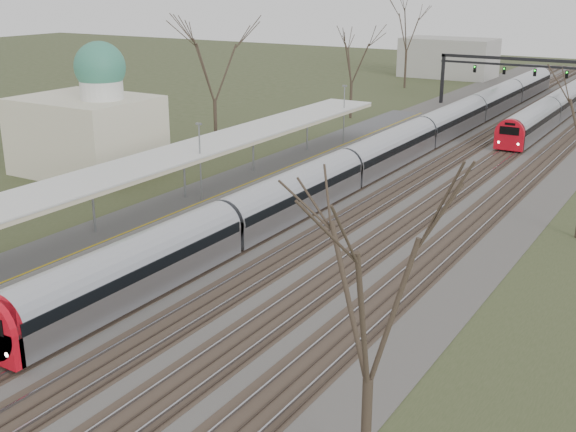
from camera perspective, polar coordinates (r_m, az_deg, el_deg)
name	(u,v)px	position (r m, az deg, el deg)	size (l,w,h in m)	color
track_bed	(434,163)	(61.36, 11.44, 4.12)	(24.00, 160.00, 0.22)	#474442
platform	(218,192)	(50.51, -5.59, 1.91)	(3.50, 69.00, 1.00)	#9E9B93
canopy	(173,157)	(46.24, -9.06, 4.64)	(4.10, 50.00, 3.11)	slate
dome_building	(89,127)	(58.42, -15.47, 6.81)	(10.00, 8.00, 10.30)	beige
signal_gantry	(529,68)	(88.97, 18.53, 11.00)	(21.00, 0.59, 6.08)	black
tree_west_far	(214,62)	(62.04, -5.91, 12.00)	(5.50, 5.50, 11.33)	#2D231C
tree_east_near	(371,295)	(19.44, 6.61, -6.22)	(4.50, 4.50, 9.27)	#2D231C
train_near	(421,134)	(65.69, 10.49, 6.36)	(2.62, 90.21, 3.05)	#A3A5AC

